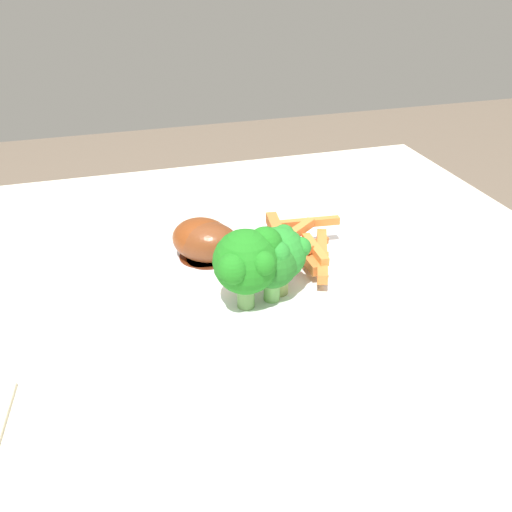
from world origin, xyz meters
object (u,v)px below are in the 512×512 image
at_px(broccoli_floret_back, 270,263).
at_px(dining_table, 206,383).
at_px(carrot_fries_pile, 296,245).
at_px(chicken_drumstick_far, 211,243).
at_px(broccoli_floret_middle, 248,261).
at_px(chicken_drumstick_near, 206,240).
at_px(dinner_plate, 256,277).
at_px(broccoli_floret_front, 280,254).

bearing_deg(broccoli_floret_back, dining_table, 145.64).
relative_size(carrot_fries_pile, chicken_drumstick_far, 1.22).
bearing_deg(broccoli_floret_middle, chicken_drumstick_near, 99.61).
distance_m(broccoli_floret_middle, chicken_drumstick_near, 0.11).
height_order(dinner_plate, chicken_drumstick_near, chicken_drumstick_near).
relative_size(chicken_drumstick_near, chicken_drumstick_far, 0.92).
bearing_deg(dinner_plate, broccoli_floret_front, -76.53).
relative_size(dining_table, chicken_drumstick_near, 7.96).
distance_m(broccoli_floret_front, carrot_fries_pile, 0.07).
bearing_deg(dinner_plate, broccoli_floret_back, -92.31).
bearing_deg(broccoli_floret_front, broccoli_floret_middle, -157.17).
bearing_deg(chicken_drumstick_near, dining_table, -107.45).
xyz_separation_m(broccoli_floret_front, broccoli_floret_middle, (-0.04, -0.02, 0.01)).
distance_m(dining_table, broccoli_floret_back, 0.19).
distance_m(dinner_plate, broccoli_floret_back, 0.07).
distance_m(broccoli_floret_middle, chicken_drumstick_far, 0.11).
bearing_deg(dining_table, chicken_drumstick_near, 72.55).
relative_size(dinner_plate, chicken_drumstick_far, 2.20).
bearing_deg(broccoli_floret_middle, dining_table, 126.99).
bearing_deg(chicken_drumstick_far, dinner_plate, -44.53).
xyz_separation_m(dining_table, broccoli_floret_front, (0.07, -0.03, 0.18)).
xyz_separation_m(dining_table, chicken_drumstick_near, (0.02, 0.06, 0.15)).
relative_size(dinner_plate, broccoli_floret_front, 3.76).
distance_m(dinner_plate, chicken_drumstick_far, 0.06).
distance_m(dining_table, chicken_drumstick_far, 0.16).
bearing_deg(broccoli_floret_middle, dinner_plate, 66.85).
height_order(broccoli_floret_middle, chicken_drumstick_near, broccoli_floret_middle).
bearing_deg(carrot_fries_pile, broccoli_floret_back, -129.63).
bearing_deg(dinner_plate, broccoli_floret_middle, -113.15).
bearing_deg(carrot_fries_pile, dinner_plate, -173.73).
xyz_separation_m(broccoli_floret_middle, chicken_drumstick_near, (-0.02, 0.11, -0.03)).
bearing_deg(broccoli_floret_front, carrot_fries_pile, 54.72).
distance_m(broccoli_floret_front, broccoli_floret_back, 0.02).
relative_size(dining_table, broccoli_floret_front, 12.55).
distance_m(dining_table, broccoli_floret_front, 0.20).
height_order(broccoli_floret_front, chicken_drumstick_far, broccoli_floret_front).
distance_m(dinner_plate, broccoli_floret_middle, 0.09).
height_order(broccoli_floret_middle, chicken_drumstick_far, broccoli_floret_middle).
bearing_deg(carrot_fries_pile, chicken_drumstick_near, 155.81).
bearing_deg(dining_table, carrot_fries_pile, 9.19).
xyz_separation_m(dining_table, carrot_fries_pile, (0.11, 0.02, 0.16)).
height_order(broccoli_floret_middle, carrot_fries_pile, broccoli_floret_middle).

